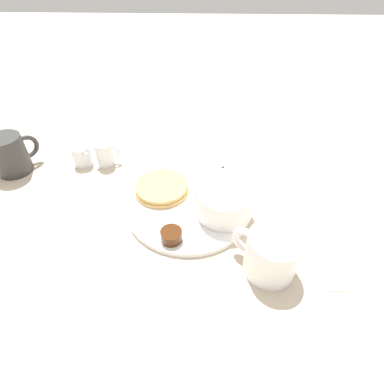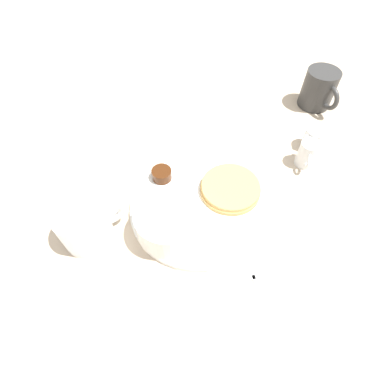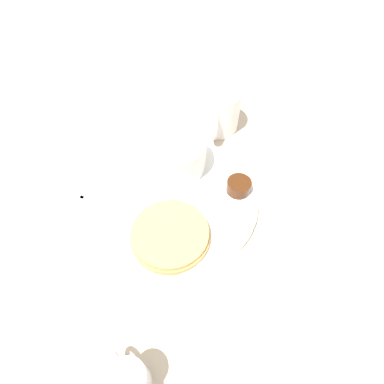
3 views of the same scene
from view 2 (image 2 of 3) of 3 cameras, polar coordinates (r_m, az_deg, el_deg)
ground_plane at (r=0.60m, az=1.08°, el=-3.22°), size 4.00×4.00×0.00m
plate at (r=0.59m, az=1.09°, el=-2.90°), size 0.27×0.27×0.01m
pancake_stack at (r=0.61m, az=7.32°, el=0.70°), size 0.12×0.12×0.02m
bowl at (r=0.53m, az=-4.51°, el=-5.61°), size 0.12×0.12×0.06m
syrup_cup at (r=0.63m, az=-5.79°, el=3.37°), size 0.04×0.04×0.02m
butter_ramekin at (r=0.55m, az=-7.11°, el=-6.91°), size 0.05×0.05×0.04m
coffee_mug at (r=0.56m, az=-19.67°, el=-5.86°), size 0.09×0.11×0.08m
creamer_pitcher_near at (r=0.70m, az=21.14°, el=6.80°), size 0.04×0.06×0.06m
creamer_pitcher_far at (r=0.75m, az=22.24°, el=9.41°), size 0.05×0.06×0.05m
fork at (r=0.54m, az=9.89°, el=-15.99°), size 0.12×0.10×0.00m
napkin at (r=0.57m, az=-25.11°, el=-16.96°), size 0.11×0.09×0.00m
second_mug at (r=0.86m, az=23.05°, el=17.57°), size 0.10×0.09×0.10m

